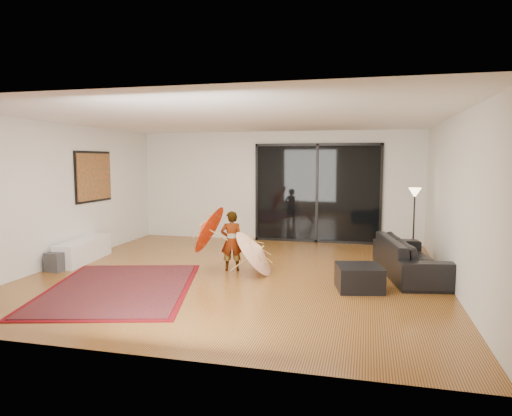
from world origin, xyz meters
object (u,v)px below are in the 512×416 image
(sofa, at_px, (411,257))
(media_console, at_px, (84,250))
(child, at_px, (232,241))
(ottoman, at_px, (359,278))

(sofa, bearing_deg, media_console, 82.93)
(media_console, xyz_separation_m, sofa, (6.20, 0.36, 0.11))
(media_console, xyz_separation_m, child, (3.07, -0.03, 0.32))
(child, bearing_deg, ottoman, 144.97)
(media_console, relative_size, ottoman, 2.37)
(ottoman, distance_m, child, 2.41)
(media_console, bearing_deg, sofa, -2.63)
(sofa, height_order, ottoman, sofa)
(sofa, xyz_separation_m, ottoman, (-0.85, -1.11, -0.14))
(media_console, height_order, child, child)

